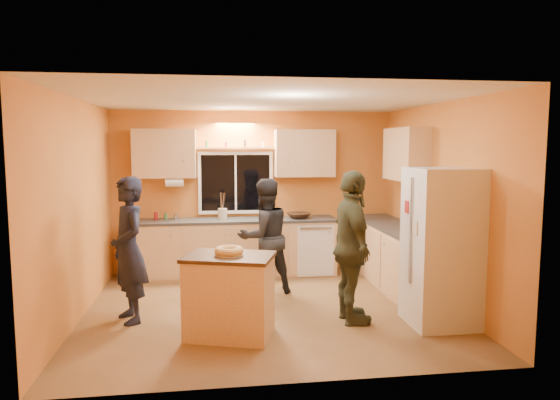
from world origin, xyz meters
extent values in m
plane|color=brown|center=(0.00, 0.00, 0.00)|extent=(4.50, 4.50, 0.00)
cube|color=orange|center=(0.00, 2.00, 1.30)|extent=(4.50, 0.04, 2.60)
cube|color=orange|center=(0.00, -2.00, 1.30)|extent=(4.50, 0.04, 2.60)
cube|color=orange|center=(-2.25, 0.00, 1.30)|extent=(0.04, 4.00, 2.60)
cube|color=orange|center=(2.25, 0.00, 1.30)|extent=(0.04, 4.00, 2.60)
cube|color=white|center=(0.00, 0.00, 2.60)|extent=(4.50, 4.00, 0.02)
cube|color=black|center=(-0.30, 1.99, 1.45)|extent=(1.10, 0.02, 0.90)
cube|color=white|center=(-0.30, 1.97, 1.45)|extent=(1.20, 0.04, 1.00)
cube|color=tan|center=(-1.40, 1.83, 1.92)|extent=(0.95, 0.33, 0.75)
cube|color=tan|center=(0.80, 1.83, 1.92)|extent=(0.95, 0.33, 0.75)
cube|color=tan|center=(2.08, 0.80, 1.92)|extent=(0.33, 1.00, 0.75)
cylinder|color=silver|center=(-1.25, 1.72, 1.48)|extent=(0.27, 0.12, 0.12)
cube|color=tan|center=(-0.35, 1.70, 0.43)|extent=(3.20, 0.60, 0.86)
cube|color=#282B2D|center=(-0.35, 1.70, 0.88)|extent=(3.24, 0.62, 0.04)
cube|color=tan|center=(1.95, 1.70, 0.43)|extent=(0.60, 0.60, 0.86)
cube|color=#282B2D|center=(1.95, 1.70, 0.88)|extent=(0.62, 0.62, 0.04)
cube|color=tan|center=(1.95, 0.50, 0.43)|extent=(0.60, 1.80, 0.86)
cube|color=#282B2D|center=(1.95, 0.50, 0.88)|extent=(0.62, 1.84, 0.04)
cube|color=silver|center=(1.89, -0.80, 0.90)|extent=(0.72, 0.70, 1.80)
cube|color=tan|center=(-0.52, -0.84, 0.43)|extent=(1.02, 0.83, 0.86)
cube|color=black|center=(-0.52, -0.84, 0.87)|extent=(1.07, 0.88, 0.04)
torus|color=tan|center=(-0.52, -0.84, 0.94)|extent=(0.31, 0.31, 0.09)
imported|color=black|center=(-1.65, -0.20, 0.85)|extent=(0.63, 0.73, 1.70)
imported|color=black|center=(0.02, 0.65, 0.80)|extent=(0.95, 0.85, 1.60)
imported|color=#363C26|center=(0.90, -0.60, 0.88)|extent=(0.44, 1.04, 1.77)
imported|color=black|center=(0.68, 1.66, 0.94)|extent=(0.45, 0.45, 0.09)
cylinder|color=beige|center=(-0.52, 1.70, 0.99)|extent=(0.14, 0.14, 0.17)
imported|color=gray|center=(2.00, -0.30, 1.05)|extent=(0.30, 0.27, 0.30)
cube|color=#A7191C|center=(2.02, 0.43, 0.94)|extent=(0.18, 0.15, 0.07)
camera|label=1|loc=(-0.70, -6.06, 2.05)|focal=32.00mm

